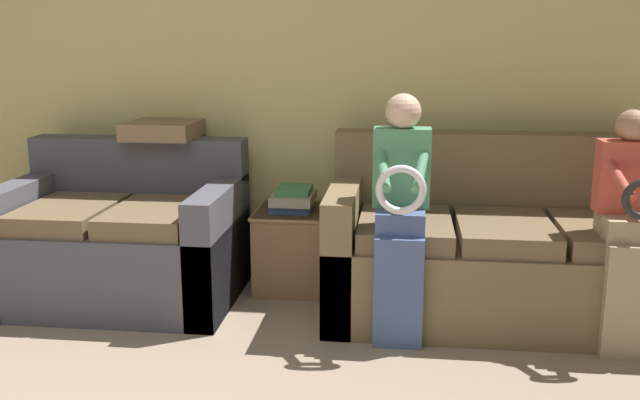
% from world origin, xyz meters
% --- Properties ---
extents(wall_back, '(7.91, 0.06, 2.55)m').
position_xyz_m(wall_back, '(0.00, 2.81, 1.27)').
color(wall_back, '#DBCC7F').
rests_on(wall_back, ground_plane).
extents(couch_main, '(1.89, 0.94, 0.97)m').
position_xyz_m(couch_main, '(1.59, 2.24, 0.34)').
color(couch_main, brown).
rests_on(couch_main, ground_plane).
extents(couch_side, '(1.34, 0.92, 0.91)m').
position_xyz_m(couch_side, '(-0.58, 2.22, 0.34)').
color(couch_side, '#4C4C56').
rests_on(couch_side, ground_plane).
extents(child_left_seated, '(0.29, 0.38, 1.25)m').
position_xyz_m(child_left_seated, '(1.04, 1.84, 0.69)').
color(child_left_seated, '#475B8E').
rests_on(child_left_seated, ground_plane).
extents(child_right_seated, '(0.30, 0.37, 1.18)m').
position_xyz_m(child_right_seated, '(2.14, 1.84, 0.65)').
color(child_right_seated, tan).
rests_on(child_right_seated, ground_plane).
extents(side_shelf, '(0.44, 0.50, 0.49)m').
position_xyz_m(side_shelf, '(0.38, 2.51, 0.25)').
color(side_shelf, olive).
rests_on(side_shelf, ground_plane).
extents(book_stack, '(0.25, 0.32, 0.14)m').
position_xyz_m(book_stack, '(0.39, 2.51, 0.56)').
color(book_stack, '#33569E').
rests_on(book_stack, side_shelf).
extents(throw_pillow, '(0.42, 0.42, 0.10)m').
position_xyz_m(throw_pillow, '(-0.42, 2.55, 0.96)').
color(throw_pillow, '#846B4C').
rests_on(throw_pillow, couch_side).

